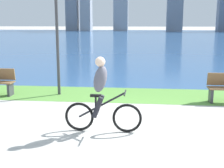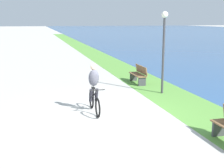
{
  "view_description": "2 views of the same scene",
  "coord_description": "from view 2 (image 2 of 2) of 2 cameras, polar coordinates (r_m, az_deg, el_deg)",
  "views": [
    {
      "loc": [
        0.36,
        -7.18,
        2.45
      ],
      "look_at": [
        -0.41,
        0.32,
        0.91
      ],
      "focal_mm": 48.98,
      "sensor_mm": 36.0,
      "label": 1
    },
    {
      "loc": [
        9.17,
        -2.57,
        3.15
      ],
      "look_at": [
        -0.75,
        0.05,
        0.93
      ],
      "focal_mm": 47.54,
      "sensor_mm": 36.0,
      "label": 2
    }
  ],
  "objects": [
    {
      "name": "bench_far_along_path",
      "position": [
        15.03,
        5.16,
        1.83
      ],
      "size": [
        1.5,
        0.47,
        0.9
      ],
      "color": "brown",
      "rests_on": "ground"
    },
    {
      "name": "grass_strip_bayside",
      "position": [
        11.14,
        15.57,
        -4.63
      ],
      "size": [
        120.0,
        2.2,
        0.01
      ],
      "primitive_type": "cube",
      "color": "#59933D",
      "rests_on": "ground"
    },
    {
      "name": "ground_plane",
      "position": [
        10.03,
        0.83,
        -6.08
      ],
      "size": [
        300.0,
        300.0,
        0.0
      ],
      "primitive_type": "plane",
      "color": "#B2AFA8"
    },
    {
      "name": "lamppost_tall",
      "position": [
        12.85,
        9.94,
        8.38
      ],
      "size": [
        0.28,
        0.28,
        3.5
      ],
      "color": "#38383D",
      "rests_on": "ground"
    },
    {
      "name": "cyclist_lead",
      "position": [
        10.18,
        -3.48,
        -0.9
      ],
      "size": [
        1.75,
        0.52,
        1.7
      ],
      "color": "black",
      "rests_on": "ground"
    }
  ]
}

